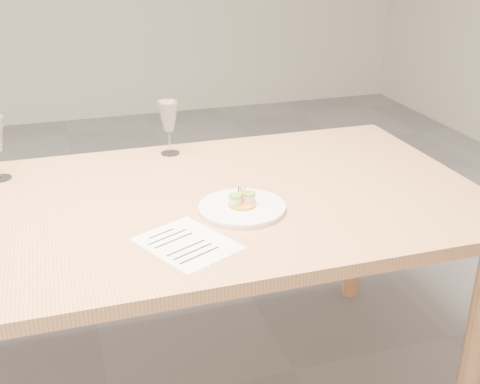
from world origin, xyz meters
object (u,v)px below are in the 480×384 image
object	(u,v)px
dining_table	(91,232)
dinner_plate	(242,207)
recipe_sheet	(187,243)
wine_glass_2	(168,118)

from	to	relation	value
dining_table	dinner_plate	distance (m)	0.45
dining_table	recipe_sheet	world-z (taller)	recipe_sheet
dining_table	wine_glass_2	xyz separation A→B (m)	(0.32, 0.40, 0.20)
recipe_sheet	wine_glass_2	world-z (taller)	wine_glass_2
dinner_plate	recipe_sheet	xyz separation A→B (m)	(-0.20, -0.15, -0.01)
dinner_plate	recipe_sheet	distance (m)	0.25
dining_table	dinner_plate	world-z (taller)	dinner_plate
dinner_plate	wine_glass_2	xyz separation A→B (m)	(-0.11, 0.53, 0.12)
dining_table	recipe_sheet	xyz separation A→B (m)	(0.23, -0.28, 0.07)
dinner_plate	wine_glass_2	bearing A→B (deg)	101.16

